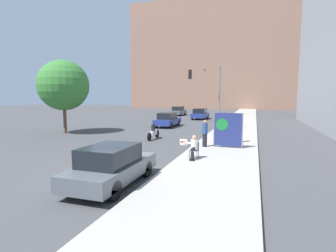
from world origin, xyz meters
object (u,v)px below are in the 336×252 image
Objects in this scene: pedestrian_behind at (238,129)px; protest_banner at (228,130)px; traffic_light_pole at (208,87)px; car_on_road_midblock at (200,114)px; car_on_road_distant at (178,111)px; seated_protester at (193,147)px; jogger_on_sidewalk at (205,133)px; car_on_road_nearest at (168,120)px; street_tree_near_curb at (63,85)px; parked_car_curbside at (112,165)px; motorcycle_on_road at (153,132)px.

protest_banner is (-0.46, -2.04, 0.18)m from pedestrian_behind.
traffic_light_pole is 1.30× the size of car_on_road_midblock.
pedestrian_behind is 27.66m from car_on_road_distant.
seated_protester is 0.65× the size of pedestrian_behind.
car_on_road_nearest is at bearing -31.00° from jogger_on_sidewalk.
car_on_road_midblock is 0.71× the size of street_tree_near_curb.
street_tree_near_curb is at bearing -97.93° from car_on_road_distant.
seated_protester is 0.56× the size of protest_banner.
seated_protester is at bearing -83.61° from traffic_light_pole.
parked_car_curbside is 0.93× the size of car_on_road_nearest.
pedestrian_behind reaches higher than motorcycle_on_road.
pedestrian_behind is 11.57m from car_on_road_nearest.
jogger_on_sidewalk is 0.92× the size of pedestrian_behind.
traffic_light_pole reaches higher than car_on_road_distant.
protest_banner is 8.45m from parked_car_curbside.
car_on_road_distant is 24.69m from street_tree_near_curb.
traffic_light_pole is 2.64× the size of motorcycle_on_road.
motorcycle_on_road is at bearing 103.24° from parked_car_curbside.
parked_car_curbside is 10.39m from motorcycle_on_road.
car_on_road_distant reaches higher than motorcycle_on_road.
parked_car_curbside is 0.66× the size of street_tree_near_curb.
seated_protester is 7.28m from motorcycle_on_road.
jogger_on_sidewalk is 9.08m from traffic_light_pole.
parked_car_curbside is 0.88× the size of car_on_road_distant.
street_tree_near_curb is (-10.97, 10.76, 3.44)m from parked_car_curbside.
pedestrian_behind is 0.43× the size of parked_car_curbside.
seated_protester is 0.71× the size of jogger_on_sidewalk.
parked_car_curbside is 1.89× the size of motorcycle_on_road.
jogger_on_sidewalk is 28.97m from car_on_road_distant.
pedestrian_behind is 15.13m from street_tree_near_curb.
car_on_road_distant is 25.41m from motorcycle_on_road.
parked_car_curbside reaches higher than motorcycle_on_road.
seated_protester is at bearing 120.67° from jogger_on_sidewalk.
street_tree_near_curb is (-14.32, 3.01, 2.93)m from protest_banner.
parked_car_curbside is at bearing -151.12° from pedestrian_behind.
jogger_on_sidewalk reaches higher than parked_car_curbside.
pedestrian_behind is at bearing -3.76° from street_tree_near_curb.
street_tree_near_curb reaches higher than motorcycle_on_road.
traffic_light_pole is 1.30× the size of car_on_road_nearest.
jogger_on_sidewalk is at bearing -29.49° from motorcycle_on_road.
jogger_on_sidewalk is 0.26× the size of street_tree_near_curb.
pedestrian_behind reaches higher than seated_protester.
street_tree_near_curb is at bearing -155.46° from traffic_light_pole.
car_on_road_nearest is (-7.34, 10.58, -0.49)m from protest_banner.
car_on_road_midblock is (-4.53, 21.08, -0.22)m from jogger_on_sidewalk.
motorcycle_on_road is (-6.19, 0.33, -0.54)m from pedestrian_behind.
car_on_road_distant is (-9.63, 30.65, 0.00)m from seated_protester.
car_on_road_midblock is at bearing 106.73° from seated_protester.
car_on_road_midblock is 8.04m from car_on_road_distant.
pedestrian_behind is 7.64m from traffic_light_pole.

